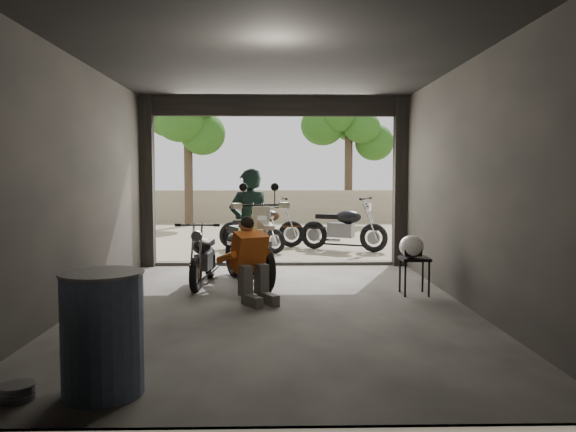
{
  "coord_description": "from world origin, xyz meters",
  "views": [
    {
      "loc": [
        0.0,
        -7.19,
        1.7
      ],
      "look_at": [
        0.19,
        0.6,
        1.16
      ],
      "focal_mm": 35.0,
      "sensor_mm": 36.0,
      "label": 1
    }
  ],
  "objects_px": {
    "outside_bike_a": "(253,229)",
    "helmet": "(411,247)",
    "rider": "(250,225)",
    "mechanic": "(253,262)",
    "stool": "(414,263)",
    "sign_post": "(432,182)",
    "oil_drum": "(103,335)",
    "left_bike": "(203,253)",
    "main_bike": "(248,243)",
    "outside_bike_b": "(262,223)",
    "outside_bike_c": "(343,224)"
  },
  "relations": [
    {
      "from": "outside_bike_a",
      "to": "helmet",
      "type": "relative_size",
      "value": 4.26
    },
    {
      "from": "outside_bike_a",
      "to": "rider",
      "type": "distance_m",
      "value": 3.7
    },
    {
      "from": "mechanic",
      "to": "stool",
      "type": "height_order",
      "value": "mechanic"
    },
    {
      "from": "sign_post",
      "to": "oil_drum",
      "type": "bearing_deg",
      "value": -103.22
    },
    {
      "from": "outside_bike_a",
      "to": "helmet",
      "type": "distance_m",
      "value": 5.49
    },
    {
      "from": "left_bike",
      "to": "stool",
      "type": "relative_size",
      "value": 2.68
    },
    {
      "from": "left_bike",
      "to": "sign_post",
      "type": "distance_m",
      "value": 5.12
    },
    {
      "from": "mechanic",
      "to": "outside_bike_a",
      "type": "bearing_deg",
      "value": 61.59
    },
    {
      "from": "left_bike",
      "to": "rider",
      "type": "relative_size",
      "value": 0.81
    },
    {
      "from": "main_bike",
      "to": "outside_bike_b",
      "type": "xyz_separation_m",
      "value": [
        0.12,
        4.62,
        -0.06
      ]
    },
    {
      "from": "rider",
      "to": "helmet",
      "type": "bearing_deg",
      "value": 137.29
    },
    {
      "from": "left_bike",
      "to": "stool",
      "type": "bearing_deg",
      "value": -11.4
    },
    {
      "from": "stool",
      "to": "helmet",
      "type": "relative_size",
      "value": 1.55
    },
    {
      "from": "outside_bike_c",
      "to": "oil_drum",
      "type": "height_order",
      "value": "outside_bike_c"
    },
    {
      "from": "outside_bike_a",
      "to": "outside_bike_b",
      "type": "height_order",
      "value": "outside_bike_b"
    },
    {
      "from": "rider",
      "to": "oil_drum",
      "type": "xyz_separation_m",
      "value": [
        -0.92,
        -4.8,
        -0.44
      ]
    },
    {
      "from": "rider",
      "to": "outside_bike_a",
      "type": "bearing_deg",
      "value": -103.6
    },
    {
      "from": "outside_bike_b",
      "to": "oil_drum",
      "type": "height_order",
      "value": "outside_bike_b"
    },
    {
      "from": "outside_bike_b",
      "to": "outside_bike_c",
      "type": "distance_m",
      "value": 1.95
    },
    {
      "from": "mechanic",
      "to": "helmet",
      "type": "height_order",
      "value": "mechanic"
    },
    {
      "from": "rider",
      "to": "helmet",
      "type": "relative_size",
      "value": 5.13
    },
    {
      "from": "left_bike",
      "to": "stool",
      "type": "height_order",
      "value": "left_bike"
    },
    {
      "from": "left_bike",
      "to": "sign_post",
      "type": "xyz_separation_m",
      "value": [
        4.31,
        2.53,
        1.1
      ]
    },
    {
      "from": "helmet",
      "to": "rider",
      "type": "bearing_deg",
      "value": 167.35
    },
    {
      "from": "rider",
      "to": "sign_post",
      "type": "xyz_separation_m",
      "value": [
        3.59,
        2.2,
        0.68
      ]
    },
    {
      "from": "outside_bike_c",
      "to": "helmet",
      "type": "height_order",
      "value": "outside_bike_c"
    },
    {
      "from": "stool",
      "to": "oil_drum",
      "type": "height_order",
      "value": "oil_drum"
    },
    {
      "from": "sign_post",
      "to": "outside_bike_a",
      "type": "bearing_deg",
      "value": 177.65
    },
    {
      "from": "left_bike",
      "to": "sign_post",
      "type": "height_order",
      "value": "sign_post"
    },
    {
      "from": "left_bike",
      "to": "outside_bike_a",
      "type": "height_order",
      "value": "outside_bike_a"
    },
    {
      "from": "rider",
      "to": "stool",
      "type": "xyz_separation_m",
      "value": [
        2.41,
        -1.19,
        -0.44
      ]
    },
    {
      "from": "left_bike",
      "to": "helmet",
      "type": "distance_m",
      "value": 3.2
    },
    {
      "from": "outside_bike_a",
      "to": "outside_bike_c",
      "type": "height_order",
      "value": "outside_bike_c"
    },
    {
      "from": "left_bike",
      "to": "main_bike",
      "type": "bearing_deg",
      "value": 4.14
    },
    {
      "from": "oil_drum",
      "to": "sign_post",
      "type": "xyz_separation_m",
      "value": [
        4.52,
        7.0,
        1.12
      ]
    },
    {
      "from": "left_bike",
      "to": "mechanic",
      "type": "height_order",
      "value": "mechanic"
    },
    {
      "from": "main_bike",
      "to": "oil_drum",
      "type": "relative_size",
      "value": 2.07
    },
    {
      "from": "rider",
      "to": "main_bike",
      "type": "bearing_deg",
      "value": 73.22
    },
    {
      "from": "left_bike",
      "to": "mechanic",
      "type": "bearing_deg",
      "value": -53.76
    },
    {
      "from": "outside_bike_a",
      "to": "outside_bike_c",
      "type": "bearing_deg",
      "value": -51.58
    },
    {
      "from": "stool",
      "to": "mechanic",
      "type": "bearing_deg",
      "value": -168.42
    },
    {
      "from": "mechanic",
      "to": "left_bike",
      "type": "bearing_deg",
      "value": 91.87
    },
    {
      "from": "outside_bike_c",
      "to": "mechanic",
      "type": "xyz_separation_m",
      "value": [
        -1.87,
        -5.41,
        -0.06
      ]
    },
    {
      "from": "outside_bike_c",
      "to": "stool",
      "type": "xyz_separation_m",
      "value": [
        0.42,
        -4.95,
        -0.14
      ]
    },
    {
      "from": "main_bike",
      "to": "rider",
      "type": "bearing_deg",
      "value": 67.45
    },
    {
      "from": "main_bike",
      "to": "outside_bike_a",
      "type": "distance_m",
      "value": 4.01
    },
    {
      "from": "outside_bike_a",
      "to": "oil_drum",
      "type": "xyz_separation_m",
      "value": [
        -0.85,
        -8.48,
        -0.03
      ]
    },
    {
      "from": "main_bike",
      "to": "outside_bike_a",
      "type": "relative_size",
      "value": 1.31
    },
    {
      "from": "outside_bike_c",
      "to": "rider",
      "type": "bearing_deg",
      "value": 178.68
    },
    {
      "from": "sign_post",
      "to": "outside_bike_c",
      "type": "bearing_deg",
      "value": 155.34
    }
  ]
}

